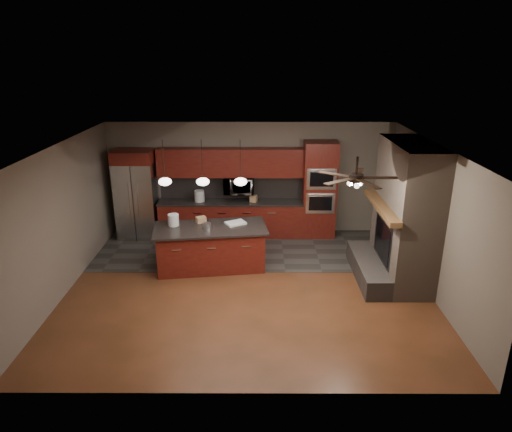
{
  "coord_description": "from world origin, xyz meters",
  "views": [
    {
      "loc": [
        0.19,
        -8.02,
        4.4
      ],
      "look_at": [
        0.16,
        0.6,
        1.27
      ],
      "focal_mm": 32.0,
      "sensor_mm": 36.0,
      "label": 1
    }
  ],
  "objects_px": {
    "refrigerator": "(137,194)",
    "kitchen_island": "(211,247)",
    "paint_tray": "(236,223)",
    "oven_tower": "(319,190)",
    "microwave": "(239,185)",
    "cardboard_box": "(201,220)",
    "white_bucket": "(173,220)",
    "paint_can": "(207,226)",
    "counter_bucket": "(199,196)",
    "counter_box": "(253,198)"
  },
  "relations": [
    {
      "from": "kitchen_island",
      "to": "white_bucket",
      "type": "relative_size",
      "value": 10.02
    },
    {
      "from": "oven_tower",
      "to": "white_bucket",
      "type": "relative_size",
      "value": 9.63
    },
    {
      "from": "oven_tower",
      "to": "kitchen_island",
      "type": "relative_size",
      "value": 0.96
    },
    {
      "from": "white_bucket",
      "to": "cardboard_box",
      "type": "distance_m",
      "value": 0.59
    },
    {
      "from": "refrigerator",
      "to": "white_bucket",
      "type": "distance_m",
      "value": 2.02
    },
    {
      "from": "refrigerator",
      "to": "paint_can",
      "type": "distance_m",
      "value": 2.64
    },
    {
      "from": "kitchen_island",
      "to": "white_bucket",
      "type": "xyz_separation_m",
      "value": [
        -0.78,
        0.11,
        0.58
      ]
    },
    {
      "from": "paint_can",
      "to": "cardboard_box",
      "type": "xyz_separation_m",
      "value": [
        -0.16,
        0.36,
        0.01
      ]
    },
    {
      "from": "paint_tray",
      "to": "cardboard_box",
      "type": "relative_size",
      "value": 2.02
    },
    {
      "from": "refrigerator",
      "to": "kitchen_island",
      "type": "xyz_separation_m",
      "value": [
        1.97,
        -1.75,
        -0.63
      ]
    },
    {
      "from": "paint_tray",
      "to": "counter_box",
      "type": "distance_m",
      "value": 1.61
    },
    {
      "from": "kitchen_island",
      "to": "paint_tray",
      "type": "bearing_deg",
      "value": 13.95
    },
    {
      "from": "kitchen_island",
      "to": "paint_tray",
      "type": "distance_m",
      "value": 0.74
    },
    {
      "from": "cardboard_box",
      "to": "white_bucket",
      "type": "bearing_deg",
      "value": 170.71
    },
    {
      "from": "white_bucket",
      "to": "paint_tray",
      "type": "distance_m",
      "value": 1.32
    },
    {
      "from": "paint_can",
      "to": "cardboard_box",
      "type": "bearing_deg",
      "value": 114.75
    },
    {
      "from": "oven_tower",
      "to": "cardboard_box",
      "type": "xyz_separation_m",
      "value": [
        -2.73,
        -1.53,
        -0.21
      ]
    },
    {
      "from": "microwave",
      "to": "cardboard_box",
      "type": "height_order",
      "value": "microwave"
    },
    {
      "from": "cardboard_box",
      "to": "kitchen_island",
      "type": "bearing_deg",
      "value": -79.51
    },
    {
      "from": "refrigerator",
      "to": "paint_tray",
      "type": "height_order",
      "value": "refrigerator"
    },
    {
      "from": "white_bucket",
      "to": "paint_tray",
      "type": "relative_size",
      "value": 0.61
    },
    {
      "from": "microwave",
      "to": "paint_tray",
      "type": "xyz_separation_m",
      "value": [
        -0.01,
        -1.67,
        -0.36
      ]
    },
    {
      "from": "counter_bucket",
      "to": "cardboard_box",
      "type": "bearing_deg",
      "value": -81.96
    },
    {
      "from": "microwave",
      "to": "refrigerator",
      "type": "distance_m",
      "value": 2.51
    },
    {
      "from": "kitchen_island",
      "to": "counter_box",
      "type": "bearing_deg",
      "value": 55.62
    },
    {
      "from": "oven_tower",
      "to": "white_bucket",
      "type": "xyz_separation_m",
      "value": [
        -3.29,
        -1.71,
        -0.15
      ]
    },
    {
      "from": "microwave",
      "to": "counter_bucket",
      "type": "height_order",
      "value": "microwave"
    },
    {
      "from": "microwave",
      "to": "kitchen_island",
      "type": "xyz_separation_m",
      "value": [
        -0.53,
        -1.88,
        -0.84
      ]
    },
    {
      "from": "kitchen_island",
      "to": "counter_box",
      "type": "xyz_separation_m",
      "value": [
        0.89,
        1.78,
        0.52
      ]
    },
    {
      "from": "microwave",
      "to": "refrigerator",
      "type": "height_order",
      "value": "refrigerator"
    },
    {
      "from": "microwave",
      "to": "counter_box",
      "type": "distance_m",
      "value": 0.49
    },
    {
      "from": "counter_bucket",
      "to": "white_bucket",
      "type": "bearing_deg",
      "value": -101.31
    },
    {
      "from": "microwave",
      "to": "counter_box",
      "type": "xyz_separation_m",
      "value": [
        0.36,
        -0.1,
        -0.31
      ]
    },
    {
      "from": "oven_tower",
      "to": "paint_tray",
      "type": "relative_size",
      "value": 5.86
    },
    {
      "from": "oven_tower",
      "to": "kitchen_island",
      "type": "distance_m",
      "value": 3.18
    },
    {
      "from": "paint_tray",
      "to": "counter_box",
      "type": "xyz_separation_m",
      "value": [
        0.37,
        1.57,
        0.05
      ]
    },
    {
      "from": "oven_tower",
      "to": "paint_tray",
      "type": "distance_m",
      "value": 2.57
    },
    {
      "from": "oven_tower",
      "to": "refrigerator",
      "type": "height_order",
      "value": "oven_tower"
    },
    {
      "from": "oven_tower",
      "to": "kitchen_island",
      "type": "bearing_deg",
      "value": -144.01
    },
    {
      "from": "cardboard_box",
      "to": "counter_box",
      "type": "xyz_separation_m",
      "value": [
        1.12,
        1.49,
        0.0
      ]
    },
    {
      "from": "microwave",
      "to": "refrigerator",
      "type": "bearing_deg",
      "value": -177.0
    },
    {
      "from": "kitchen_island",
      "to": "counter_bucket",
      "type": "bearing_deg",
      "value": 95.81
    },
    {
      "from": "refrigerator",
      "to": "counter_bucket",
      "type": "xyz_separation_m",
      "value": [
        1.53,
        0.08,
        -0.06
      ]
    },
    {
      "from": "paint_can",
      "to": "paint_tray",
      "type": "bearing_deg",
      "value": 25.26
    },
    {
      "from": "white_bucket",
      "to": "paint_can",
      "type": "bearing_deg",
      "value": -13.79
    },
    {
      "from": "oven_tower",
      "to": "counter_bucket",
      "type": "xyz_separation_m",
      "value": [
        -2.95,
        0.01,
        -0.15
      ]
    },
    {
      "from": "microwave",
      "to": "kitchen_island",
      "type": "height_order",
      "value": "microwave"
    },
    {
      "from": "paint_tray",
      "to": "paint_can",
      "type": "bearing_deg",
      "value": 175.99
    },
    {
      "from": "counter_bucket",
      "to": "counter_box",
      "type": "xyz_separation_m",
      "value": [
        1.33,
        -0.05,
        -0.05
      ]
    },
    {
      "from": "refrigerator",
      "to": "paint_tray",
      "type": "bearing_deg",
      "value": -31.68
    }
  ]
}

